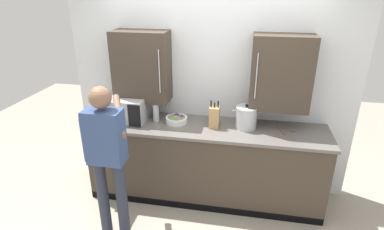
{
  "coord_description": "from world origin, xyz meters",
  "views": [
    {
      "loc": [
        0.44,
        -2.56,
        2.45
      ],
      "look_at": [
        -0.15,
        0.58,
        1.09
      ],
      "focal_mm": 29.29,
      "sensor_mm": 36.0,
      "label": 1
    }
  ],
  "objects_px": {
    "microwave_oven": "(123,108)",
    "thermos_flask": "(156,109)",
    "wooden_spoon": "(288,131)",
    "fruit_bowl": "(177,119)",
    "knife_block": "(214,116)",
    "person_figure": "(107,153)",
    "stock_pot": "(246,117)"
  },
  "relations": [
    {
      "from": "stock_pot",
      "to": "person_figure",
      "type": "xyz_separation_m",
      "value": [
        -1.26,
        -0.88,
        -0.09
      ]
    },
    {
      "from": "wooden_spoon",
      "to": "thermos_flask",
      "type": "distance_m",
      "value": 1.51
    },
    {
      "from": "wooden_spoon",
      "to": "person_figure",
      "type": "bearing_deg",
      "value": -153.29
    },
    {
      "from": "thermos_flask",
      "to": "microwave_oven",
      "type": "bearing_deg",
      "value": -178.75
    },
    {
      "from": "fruit_bowl",
      "to": "stock_pot",
      "type": "height_order",
      "value": "stock_pot"
    },
    {
      "from": "microwave_oven",
      "to": "person_figure",
      "type": "height_order",
      "value": "person_figure"
    },
    {
      "from": "wooden_spoon",
      "to": "fruit_bowl",
      "type": "distance_m",
      "value": 1.26
    },
    {
      "from": "person_figure",
      "to": "knife_block",
      "type": "bearing_deg",
      "value": 43.05
    },
    {
      "from": "person_figure",
      "to": "microwave_oven",
      "type": "bearing_deg",
      "value": 101.67
    },
    {
      "from": "knife_block",
      "to": "fruit_bowl",
      "type": "xyz_separation_m",
      "value": [
        -0.44,
        0.02,
        -0.08
      ]
    },
    {
      "from": "stock_pot",
      "to": "person_figure",
      "type": "relative_size",
      "value": 0.2
    },
    {
      "from": "knife_block",
      "to": "fruit_bowl",
      "type": "relative_size",
      "value": 1.27
    },
    {
      "from": "thermos_flask",
      "to": "stock_pot",
      "type": "relative_size",
      "value": 0.88
    },
    {
      "from": "wooden_spoon",
      "to": "microwave_oven",
      "type": "bearing_deg",
      "value": -179.79
    },
    {
      "from": "knife_block",
      "to": "person_figure",
      "type": "xyz_separation_m",
      "value": [
        -0.91,
        -0.85,
        -0.08
      ]
    },
    {
      "from": "thermos_flask",
      "to": "fruit_bowl",
      "type": "height_order",
      "value": "thermos_flask"
    },
    {
      "from": "knife_block",
      "to": "fruit_bowl",
      "type": "distance_m",
      "value": 0.45
    },
    {
      "from": "fruit_bowl",
      "to": "person_figure",
      "type": "xyz_separation_m",
      "value": [
        -0.47,
        -0.87,
        -0.0
      ]
    },
    {
      "from": "microwave_oven",
      "to": "knife_block",
      "type": "bearing_deg",
      "value": -0.56
    },
    {
      "from": "fruit_bowl",
      "to": "wooden_spoon",
      "type": "bearing_deg",
      "value": -0.13
    },
    {
      "from": "microwave_oven",
      "to": "fruit_bowl",
      "type": "xyz_separation_m",
      "value": [
        0.64,
        0.01,
        -0.1
      ]
    },
    {
      "from": "microwave_oven",
      "to": "person_figure",
      "type": "distance_m",
      "value": 0.88
    },
    {
      "from": "wooden_spoon",
      "to": "fruit_bowl",
      "type": "xyz_separation_m",
      "value": [
        -1.26,
        0.0,
        0.03
      ]
    },
    {
      "from": "microwave_oven",
      "to": "thermos_flask",
      "type": "relative_size",
      "value": 2.68
    },
    {
      "from": "wooden_spoon",
      "to": "stock_pot",
      "type": "bearing_deg",
      "value": 178.31
    },
    {
      "from": "knife_block",
      "to": "thermos_flask",
      "type": "relative_size",
      "value": 1.09
    },
    {
      "from": "wooden_spoon",
      "to": "knife_block",
      "type": "xyz_separation_m",
      "value": [
        -0.81,
        -0.02,
        0.11
      ]
    },
    {
      "from": "fruit_bowl",
      "to": "thermos_flask",
      "type": "bearing_deg",
      "value": -179.75
    },
    {
      "from": "thermos_flask",
      "to": "knife_block",
      "type": "bearing_deg",
      "value": -1.6
    },
    {
      "from": "microwave_oven",
      "to": "thermos_flask",
      "type": "height_order",
      "value": "thermos_flask"
    },
    {
      "from": "microwave_oven",
      "to": "thermos_flask",
      "type": "bearing_deg",
      "value": 1.25
    },
    {
      "from": "knife_block",
      "to": "fruit_bowl",
      "type": "height_order",
      "value": "knife_block"
    }
  ]
}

